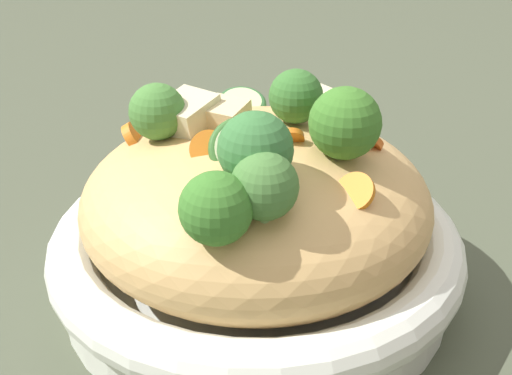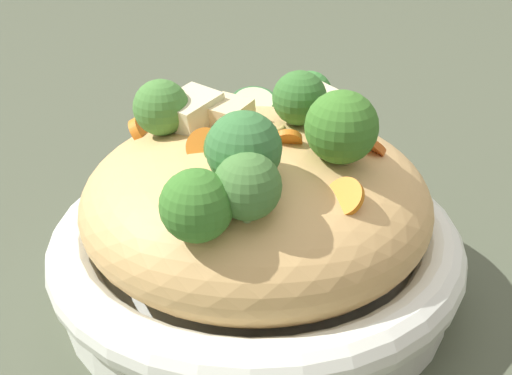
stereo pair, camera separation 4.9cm
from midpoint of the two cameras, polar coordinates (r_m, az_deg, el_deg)
name	(u,v)px [view 1 (the left image)]	position (r m, az deg, el deg)	size (l,w,h in m)	color
ground_plane	(256,286)	(0.54, -2.64, -8.32)	(3.00, 3.00, 0.00)	#464D3A
serving_bowl	(256,254)	(0.52, -2.71, -5.61)	(0.31, 0.31, 0.06)	white
noodle_heap	(256,200)	(0.50, -2.83, -1.16)	(0.25, 0.25, 0.11)	tan
broccoli_florets	(267,139)	(0.44, -2.24, 4.02)	(0.18, 0.22, 0.08)	#9AB36D
carrot_coins	(249,145)	(0.48, -3.54, 3.51)	(0.20, 0.15, 0.04)	orange
zucchini_slices	(241,126)	(0.50, -4.07, 5.05)	(0.14, 0.13, 0.04)	#C0E09B
chicken_chunks	(238,114)	(0.51, -4.30, 6.08)	(0.06, 0.14, 0.04)	beige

